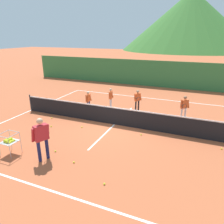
{
  "coord_description": "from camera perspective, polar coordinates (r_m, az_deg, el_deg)",
  "views": [
    {
      "loc": [
        3.95,
        -9.76,
        4.53
      ],
      "look_at": [
        0.34,
        -1.17,
        1.15
      ],
      "focal_mm": 34.22,
      "sensor_mm": 36.0,
      "label": 1
    }
  ],
  "objects": [
    {
      "name": "tennis_ball_1",
      "position": [
        7.21,
        -2.06,
        -18.64
      ],
      "size": [
        0.07,
        0.07,
        0.07
      ],
      "primitive_type": "sphere",
      "color": "yellow",
      "rests_on": "ground"
    },
    {
      "name": "ball_cart",
      "position": [
        9.42,
        -25.81,
        -6.89
      ],
      "size": [
        0.58,
        0.58,
        0.9
      ],
      "color": "#B7B7BC",
      "rests_on": "ground"
    },
    {
      "name": "instructor",
      "position": [
        8.35,
        -18.34,
        -5.93
      ],
      "size": [
        0.52,
        0.85,
        1.71
      ],
      "color": "#191E4C",
      "rests_on": "ground"
    },
    {
      "name": "tennis_ball_7",
      "position": [
        11.16,
        -8.05,
        -4.03
      ],
      "size": [
        0.07,
        0.07,
        0.07
      ],
      "primitive_type": "sphere",
      "color": "yellow",
      "rests_on": "ground"
    },
    {
      "name": "tennis_ball_2",
      "position": [
        9.2,
        -14.9,
        -10.07
      ],
      "size": [
        0.07,
        0.07,
        0.07
      ],
      "primitive_type": "sphere",
      "color": "yellow",
      "rests_on": "ground"
    },
    {
      "name": "hill_0",
      "position": [
        74.0,
        20.06,
        21.93
      ],
      "size": [
        40.24,
        40.24,
        17.02
      ],
      "primitive_type": "cone",
      "color": "#38702D",
      "rests_on": "ground"
    },
    {
      "name": "student_3",
      "position": [
        12.62,
        18.77,
        1.71
      ],
      "size": [
        0.51,
        0.69,
        1.35
      ],
      "color": "silver",
      "rests_on": "ground"
    },
    {
      "name": "student_2",
      "position": [
        13.42,
        6.82,
        3.64
      ],
      "size": [
        0.42,
        0.72,
        1.32
      ],
      "color": "black",
      "rests_on": "ground"
    },
    {
      "name": "tennis_ball_0",
      "position": [
        11.59,
        -15.93,
        -3.7
      ],
      "size": [
        0.07,
        0.07,
        0.07
      ],
      "primitive_type": "sphere",
      "color": "yellow",
      "rests_on": "ground"
    },
    {
      "name": "tennis_ball_6",
      "position": [
        12.73,
        -15.79,
        -1.53
      ],
      "size": [
        0.07,
        0.07,
        0.07
      ],
      "primitive_type": "sphere",
      "color": "yellow",
      "rests_on": "ground"
    },
    {
      "name": "tennis_ball_5",
      "position": [
        8.34,
        -10.18,
        -13.06
      ],
      "size": [
        0.07,
        0.07,
        0.07
      ],
      "primitive_type": "sphere",
      "color": "yellow",
      "rests_on": "ground"
    },
    {
      "name": "tennis_ball_3",
      "position": [
        10.35,
        7.78,
        -6.0
      ],
      "size": [
        0.07,
        0.07,
        0.07
      ],
      "primitive_type": "sphere",
      "color": "yellow",
      "rests_on": "ground"
    },
    {
      "name": "student_0",
      "position": [
        13.44,
        -6.36,
        3.45
      ],
      "size": [
        0.22,
        0.49,
        1.24
      ],
      "color": "navy",
      "rests_on": "ground"
    },
    {
      "name": "windscreen_fence",
      "position": [
        20.15,
        11.31,
        10.0
      ],
      "size": [
        25.39,
        0.08,
        2.37
      ],
      "primitive_type": "cube",
      "color": "#33753D",
      "rests_on": "ground"
    },
    {
      "name": "tennis_ball_4",
      "position": [
        10.17,
        27.24,
        -8.72
      ],
      "size": [
        0.07,
        0.07,
        0.07
      ],
      "primitive_type": "sphere",
      "color": "yellow",
      "rests_on": "ground"
    },
    {
      "name": "line_sideline_west",
      "position": [
        14.5,
        -20.96,
        0.38
      ],
      "size": [
        0.08,
        11.26,
        0.01
      ],
      "primitive_type": "cube",
      "color": "white",
      "rests_on": "ground"
    },
    {
      "name": "line_baseline_far",
      "position": [
        16.59,
        8.13,
        3.91
      ],
      "size": [
        11.54,
        0.08,
        0.01
      ],
      "primitive_type": "cube",
      "color": "white",
      "rests_on": "ground"
    },
    {
      "name": "student_1",
      "position": [
        13.84,
        -0.33,
        4.23
      ],
      "size": [
        0.28,
        0.54,
        1.31
      ],
      "color": "silver",
      "rests_on": "ground"
    },
    {
      "name": "line_service_center",
      "position": [
        11.46,
        0.67,
        -3.32
      ],
      "size": [
        0.08,
        5.91,
        0.01
      ],
      "primitive_type": "cube",
      "color": "white",
      "rests_on": "ground"
    },
    {
      "name": "line_baseline_near",
      "position": [
        7.33,
        -16.91,
        -19.2
      ],
      "size": [
        11.54,
        0.08,
        0.01
      ],
      "primitive_type": "cube",
      "color": "white",
      "rests_on": "ground"
    },
    {
      "name": "tennis_net",
      "position": [
        11.28,
        0.68,
        -1.0
      ],
      "size": [
        11.43,
        0.08,
        1.05
      ],
      "color": "#333338",
      "rests_on": "ground"
    },
    {
      "name": "ground_plane",
      "position": [
        11.46,
        0.67,
        -3.34
      ],
      "size": [
        120.0,
        120.0,
        0.0
      ],
      "primitive_type": "plane",
      "color": "#B25633"
    }
  ]
}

